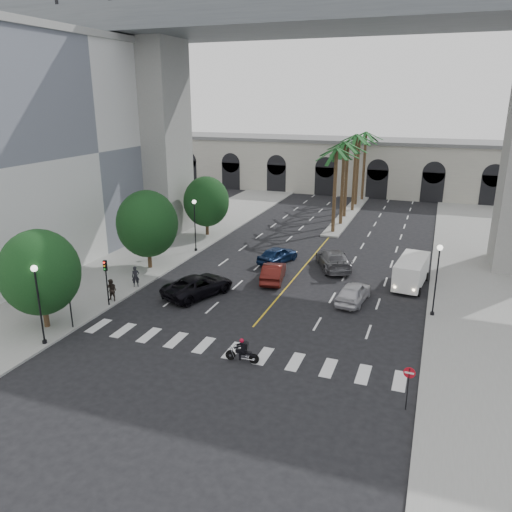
{
  "coord_description": "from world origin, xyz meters",
  "views": [
    {
      "loc": [
        10.89,
        -26.86,
        15.03
      ],
      "look_at": [
        -1.25,
        6.0,
        3.74
      ],
      "focal_mm": 35.0,
      "sensor_mm": 36.0,
      "label": 1
    }
  ],
  "objects_px": {
    "traffic_signal_far": "(106,275)",
    "pedestrian_b": "(112,290)",
    "car_c": "(198,285)",
    "traffic_signal_near": "(69,295)",
    "cargo_van": "(411,271)",
    "car_e": "(278,255)",
    "lamp_post_left_far": "(195,221)",
    "lamp_post_right": "(437,274)",
    "lamp_post_left_near": "(38,298)",
    "car_b": "(273,272)",
    "do_not_enter_sign": "(409,379)",
    "car_a": "(353,293)",
    "pedestrian_a": "(136,277)",
    "car_d": "(333,259)",
    "motorcycle_rider": "(243,351)"
  },
  "relations": [
    {
      "from": "car_b",
      "to": "lamp_post_left_far",
      "type": "bearing_deg",
      "value": -37.94
    },
    {
      "from": "car_c",
      "to": "pedestrian_a",
      "type": "relative_size",
      "value": 3.48
    },
    {
      "from": "traffic_signal_far",
      "to": "car_e",
      "type": "height_order",
      "value": "traffic_signal_far"
    },
    {
      "from": "car_b",
      "to": "do_not_enter_sign",
      "type": "xyz_separation_m",
      "value": [
        12.0,
        -15.02,
        0.95
      ]
    },
    {
      "from": "car_d",
      "to": "cargo_van",
      "type": "distance_m",
      "value": 7.27
    },
    {
      "from": "lamp_post_left_near",
      "to": "do_not_enter_sign",
      "type": "xyz_separation_m",
      "value": [
        21.9,
        0.89,
        -1.49
      ]
    },
    {
      "from": "traffic_signal_far",
      "to": "pedestrian_b",
      "type": "distance_m",
      "value": 1.67
    },
    {
      "from": "lamp_post_right",
      "to": "car_b",
      "type": "relative_size",
      "value": 1.12
    },
    {
      "from": "motorcycle_rider",
      "to": "pedestrian_a",
      "type": "distance_m",
      "value": 14.92
    },
    {
      "from": "lamp_post_left_near",
      "to": "car_b",
      "type": "bearing_deg",
      "value": 58.1
    },
    {
      "from": "traffic_signal_far",
      "to": "pedestrian_b",
      "type": "xyz_separation_m",
      "value": [
        -0.2,
        0.72,
        -1.49
      ]
    },
    {
      "from": "car_e",
      "to": "do_not_enter_sign",
      "type": "xyz_separation_m",
      "value": [
        13.17,
        -19.8,
        0.95
      ]
    },
    {
      "from": "cargo_van",
      "to": "car_b",
      "type": "bearing_deg",
      "value": -159.71
    },
    {
      "from": "lamp_post_right",
      "to": "pedestrian_b",
      "type": "bearing_deg",
      "value": -165.85
    },
    {
      "from": "motorcycle_rider",
      "to": "lamp_post_left_far",
      "type": "bearing_deg",
      "value": 121.67
    },
    {
      "from": "car_b",
      "to": "pedestrian_a",
      "type": "relative_size",
      "value": 2.8
    },
    {
      "from": "car_c",
      "to": "traffic_signal_far",
      "type": "bearing_deg",
      "value": 62.7
    },
    {
      "from": "traffic_signal_far",
      "to": "car_e",
      "type": "bearing_deg",
      "value": 58.68
    },
    {
      "from": "car_b",
      "to": "cargo_van",
      "type": "xyz_separation_m",
      "value": [
        11.0,
        2.75,
        0.52
      ]
    },
    {
      "from": "lamp_post_left_near",
      "to": "pedestrian_b",
      "type": "height_order",
      "value": "lamp_post_left_near"
    },
    {
      "from": "car_e",
      "to": "lamp_post_left_far",
      "type": "bearing_deg",
      "value": 16.26
    },
    {
      "from": "traffic_signal_far",
      "to": "car_a",
      "type": "height_order",
      "value": "traffic_signal_far"
    },
    {
      "from": "do_not_enter_sign",
      "to": "lamp_post_left_far",
      "type": "bearing_deg",
      "value": 139.85
    },
    {
      "from": "traffic_signal_near",
      "to": "cargo_van",
      "type": "relative_size",
      "value": 0.64
    },
    {
      "from": "car_a",
      "to": "car_d",
      "type": "distance_m",
      "value": 7.82
    },
    {
      "from": "car_c",
      "to": "car_d",
      "type": "bearing_deg",
      "value": -107.42
    },
    {
      "from": "car_a",
      "to": "car_e",
      "type": "bearing_deg",
      "value": -33.49
    },
    {
      "from": "pedestrian_b",
      "to": "car_d",
      "type": "bearing_deg",
      "value": 43.54
    },
    {
      "from": "lamp_post_left_far",
      "to": "pedestrian_a",
      "type": "distance_m",
      "value": 10.79
    },
    {
      "from": "pedestrian_a",
      "to": "do_not_enter_sign",
      "type": "distance_m",
      "value": 24.0
    },
    {
      "from": "lamp_post_left_near",
      "to": "lamp_post_right",
      "type": "bearing_deg",
      "value": 29.69
    },
    {
      "from": "lamp_post_left_far",
      "to": "car_c",
      "type": "distance_m",
      "value": 11.74
    },
    {
      "from": "cargo_van",
      "to": "traffic_signal_far",
      "type": "bearing_deg",
      "value": -143.43
    },
    {
      "from": "lamp_post_left_far",
      "to": "lamp_post_right",
      "type": "xyz_separation_m",
      "value": [
        22.8,
        -8.0,
        0.0
      ]
    },
    {
      "from": "lamp_post_right",
      "to": "car_e",
      "type": "relative_size",
      "value": 1.15
    },
    {
      "from": "traffic_signal_far",
      "to": "do_not_enter_sign",
      "type": "distance_m",
      "value": 22.52
    },
    {
      "from": "traffic_signal_far",
      "to": "do_not_enter_sign",
      "type": "height_order",
      "value": "traffic_signal_far"
    },
    {
      "from": "do_not_enter_sign",
      "to": "traffic_signal_far",
      "type": "bearing_deg",
      "value": 167.97
    },
    {
      "from": "lamp_post_left_far",
      "to": "cargo_van",
      "type": "height_order",
      "value": "lamp_post_left_far"
    },
    {
      "from": "lamp_post_left_far",
      "to": "lamp_post_right",
      "type": "distance_m",
      "value": 24.16
    },
    {
      "from": "motorcycle_rider",
      "to": "pedestrian_b",
      "type": "relative_size",
      "value": 1.21
    },
    {
      "from": "car_d",
      "to": "pedestrian_b",
      "type": "distance_m",
      "value": 19.63
    },
    {
      "from": "lamp_post_right",
      "to": "car_c",
      "type": "bearing_deg",
      "value": -172.93
    },
    {
      "from": "lamp_post_left_far",
      "to": "motorcycle_rider",
      "type": "relative_size",
      "value": 2.55
    },
    {
      "from": "car_b",
      "to": "lamp_post_right",
      "type": "bearing_deg",
      "value": 156.59
    },
    {
      "from": "traffic_signal_near",
      "to": "traffic_signal_far",
      "type": "distance_m",
      "value": 4.0
    },
    {
      "from": "car_b",
      "to": "car_c",
      "type": "bearing_deg",
      "value": 37.45
    },
    {
      "from": "car_c",
      "to": "pedestrian_b",
      "type": "xyz_separation_m",
      "value": [
        -5.46,
        -3.61,
        0.19
      ]
    },
    {
      "from": "car_b",
      "to": "pedestrian_b",
      "type": "relative_size",
      "value": 2.76
    },
    {
      "from": "lamp_post_left_far",
      "to": "car_d",
      "type": "xyz_separation_m",
      "value": [
        13.99,
        -0.11,
        -2.36
      ]
    }
  ]
}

